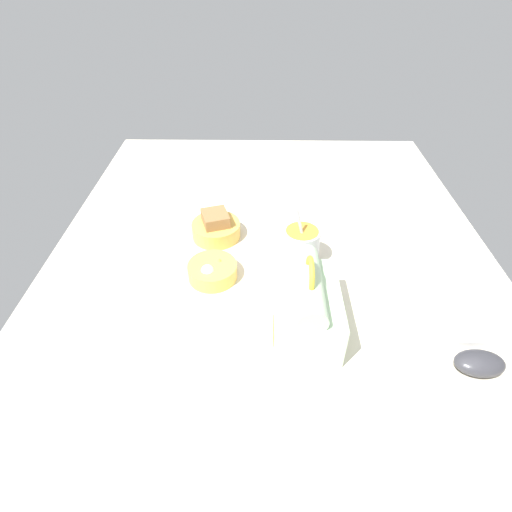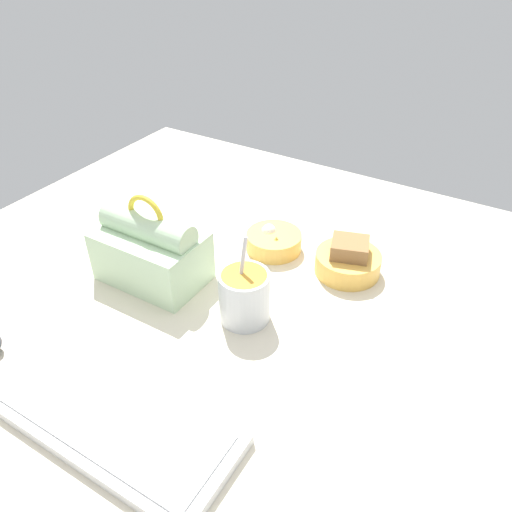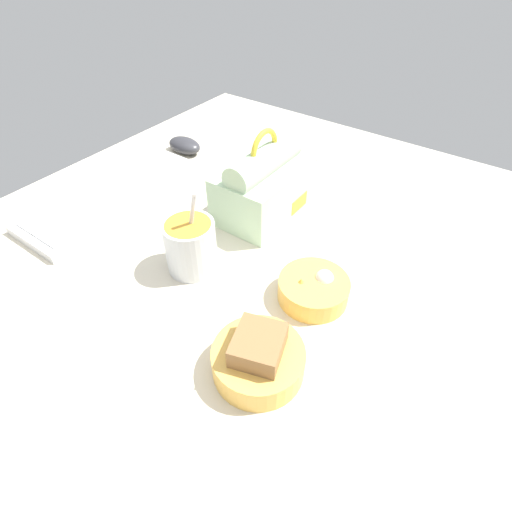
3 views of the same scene
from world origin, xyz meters
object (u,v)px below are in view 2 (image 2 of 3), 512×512
(bento_bowl_sandwich, at_px, (348,260))
(bento_bowl_snacks, at_px, (274,241))
(keyboard, at_px, (103,414))
(soup_cup, at_px, (244,295))
(lunch_bag, at_px, (151,250))

(bento_bowl_sandwich, bearing_deg, bento_bowl_snacks, 2.29)
(keyboard, height_order, bento_bowl_sandwich, bento_bowl_sandwich)
(bento_bowl_snacks, bearing_deg, soup_cup, 105.79)
(bento_bowl_sandwich, relative_size, bento_bowl_snacks, 1.11)
(keyboard, height_order, bento_bowl_snacks, bento_bowl_snacks)
(soup_cup, height_order, bento_bowl_sandwich, soup_cup)
(lunch_bag, relative_size, soup_cup, 1.26)
(keyboard, distance_m, soup_cup, 0.29)
(bento_bowl_sandwich, xyz_separation_m, bento_bowl_snacks, (0.16, 0.01, -0.01))
(soup_cup, xyz_separation_m, bento_bowl_sandwich, (-0.10, -0.21, -0.02))
(lunch_bag, bearing_deg, soup_cup, 178.40)
(lunch_bag, bearing_deg, bento_bowl_snacks, -126.58)
(soup_cup, relative_size, bento_bowl_snacks, 1.37)
(bento_bowl_sandwich, bearing_deg, soup_cup, 64.42)
(bento_bowl_sandwich, height_order, bento_bowl_snacks, bento_bowl_sandwich)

